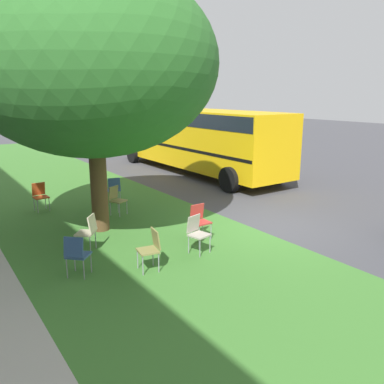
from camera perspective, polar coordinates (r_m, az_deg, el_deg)
ground at (r=11.21m, az=9.62°, el=-4.97°), size 80.00×80.00×0.00m
grass_verge at (r=9.39m, az=-4.76°, el=-8.60°), size 48.00×6.00×0.01m
street_tree at (r=10.57m, az=-14.13°, el=17.39°), size 6.27×6.27×6.63m
chair_0 at (r=12.25m, az=-10.76°, el=-0.87°), size 0.56×0.56×0.88m
chair_1 at (r=10.08m, az=1.07°, el=-3.84°), size 0.43×0.43×0.88m
chair_2 at (r=9.57m, az=-14.62°, el=-5.28°), size 0.59×0.59×0.88m
chair_3 at (r=8.35m, az=-5.88°, el=-7.76°), size 0.48×0.49×0.88m
chair_4 at (r=9.20m, az=0.71°, el=-5.61°), size 0.51×0.50×0.88m
chair_5 at (r=13.36m, az=-20.90°, el=-0.32°), size 0.45×0.45×0.88m
chair_6 at (r=13.56m, az=-11.12°, el=0.55°), size 0.50×0.49×0.88m
chair_7 at (r=8.32m, az=-16.19°, el=-8.35°), size 0.59×0.59×0.88m
school_bus at (r=18.57m, az=0.49°, el=8.25°), size 10.40×2.80×2.88m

